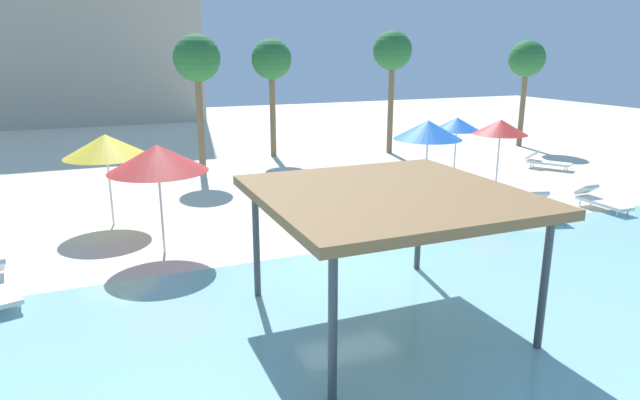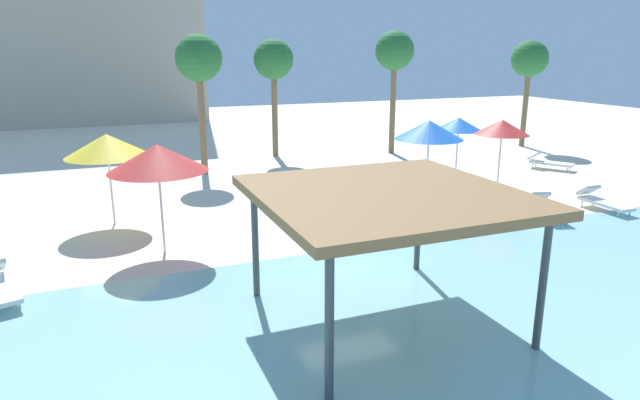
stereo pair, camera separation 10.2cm
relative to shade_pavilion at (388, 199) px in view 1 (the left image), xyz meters
name	(u,v)px [view 1 (the left image)]	position (x,y,z in m)	size (l,w,h in m)	color
ground_plane	(360,272)	(0.64, 2.37, -2.47)	(80.00, 80.00, 0.00)	beige
lagoon_water	(512,394)	(0.64, -2.88, -2.45)	(44.00, 13.50, 0.04)	#8CC6CC
shade_pavilion	(388,199)	(0.00, 0.00, 0.00)	(4.65, 4.65, 2.62)	#42474C
beach_umbrella_blue_1	(428,130)	(5.58, 7.23, 0.03)	(2.32, 2.32, 2.82)	silver
beach_umbrella_red_2	(157,158)	(-3.47, 5.51, 0.03)	(2.50, 2.50, 2.85)	silver
beach_umbrella_yellow_3	(106,146)	(-4.57, 8.59, -0.07)	(2.44, 2.44, 2.74)	silver
beach_umbrella_blue_4	(457,124)	(8.95, 10.23, -0.31)	(1.93, 1.93, 2.43)	silver
beach_umbrella_red_5	(501,127)	(8.61, 7.19, -0.04)	(1.93, 1.93, 2.71)	silver
lounge_chair_1	(545,207)	(8.00, 4.14, -2.14)	(1.16, 1.99, 0.74)	white
lounge_chair_2	(347,182)	(3.69, 9.57, -2.14)	(0.78, 1.94, 0.74)	white
lounge_chair_3	(545,161)	(13.56, 9.89, -2.14)	(1.53, 1.92, 0.74)	white
lounge_chair_4	(600,200)	(10.35, 4.14, -2.14)	(0.60, 1.90, 0.74)	white
palm_tree_0	(272,62)	(3.33, 17.35, 2.08)	(1.90, 1.90, 5.62)	brown
palm_tree_1	(197,61)	(-0.70, 14.59, 2.19)	(1.90, 1.90, 5.73)	brown
palm_tree_2	(527,61)	(16.69, 15.06, 2.06)	(1.90, 1.90, 5.60)	brown
palm_tree_3	(392,53)	(9.08, 15.94, 2.45)	(1.90, 1.90, 6.01)	brown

